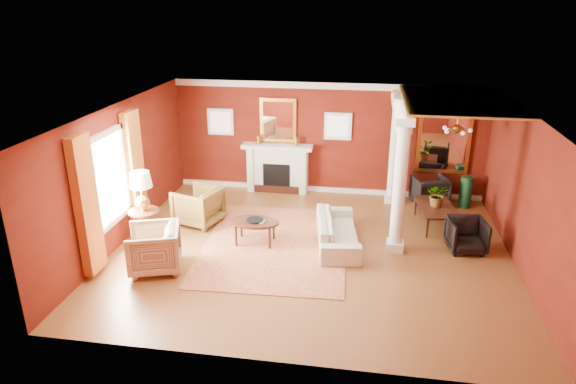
% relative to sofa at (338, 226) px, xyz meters
% --- Properties ---
extents(ground, '(8.00, 8.00, 0.00)m').
position_rel_sofa_xyz_m(ground, '(-0.51, -0.40, -0.41)').
color(ground, brown).
rests_on(ground, ground).
extents(room_shell, '(8.04, 7.04, 2.92)m').
position_rel_sofa_xyz_m(room_shell, '(-0.51, -0.40, 1.61)').
color(room_shell, maroon).
rests_on(room_shell, ground).
extents(fireplace, '(1.85, 0.42, 1.29)m').
position_rel_sofa_xyz_m(fireplace, '(-1.81, 2.92, 0.24)').
color(fireplace, white).
rests_on(fireplace, ground).
extents(overmantel_mirror, '(0.95, 0.07, 1.15)m').
position_rel_sofa_xyz_m(overmantel_mirror, '(-1.81, 3.05, 1.49)').
color(overmantel_mirror, gold).
rests_on(overmantel_mirror, fireplace).
extents(flank_window_left, '(0.70, 0.07, 0.70)m').
position_rel_sofa_xyz_m(flank_window_left, '(-3.36, 3.06, 1.39)').
color(flank_window_left, white).
rests_on(flank_window_left, room_shell).
extents(flank_window_right, '(0.70, 0.07, 0.70)m').
position_rel_sofa_xyz_m(flank_window_right, '(-0.26, 3.06, 1.39)').
color(flank_window_right, white).
rests_on(flank_window_right, room_shell).
extents(left_window, '(0.21, 2.55, 2.60)m').
position_rel_sofa_xyz_m(left_window, '(-4.41, -1.00, 1.02)').
color(left_window, white).
rests_on(left_window, room_shell).
extents(column_front, '(0.36, 0.36, 2.80)m').
position_rel_sofa_xyz_m(column_front, '(1.19, -0.10, 1.02)').
color(column_front, white).
rests_on(column_front, ground).
extents(column_back, '(0.36, 0.36, 2.80)m').
position_rel_sofa_xyz_m(column_back, '(1.19, 2.60, 1.02)').
color(column_back, white).
rests_on(column_back, ground).
extents(header_beam, '(0.30, 3.20, 0.32)m').
position_rel_sofa_xyz_m(header_beam, '(1.19, 1.50, 2.21)').
color(header_beam, white).
rests_on(header_beam, column_front).
extents(amber_ceiling, '(2.30, 3.40, 0.04)m').
position_rel_sofa_xyz_m(amber_ceiling, '(2.34, 1.35, 2.46)').
color(amber_ceiling, gold).
rests_on(amber_ceiling, room_shell).
extents(dining_mirror, '(1.30, 0.07, 1.70)m').
position_rel_sofa_xyz_m(dining_mirror, '(2.39, 3.05, 1.14)').
color(dining_mirror, gold).
rests_on(dining_mirror, room_shell).
extents(chandelier, '(0.60, 0.62, 0.75)m').
position_rel_sofa_xyz_m(chandelier, '(2.39, 1.40, 1.84)').
color(chandelier, '#BB923A').
rests_on(chandelier, room_shell).
extents(crown_trim, '(8.00, 0.08, 0.16)m').
position_rel_sofa_xyz_m(crown_trim, '(-0.51, 3.06, 2.41)').
color(crown_trim, white).
rests_on(crown_trim, room_shell).
extents(base_trim, '(8.00, 0.08, 0.12)m').
position_rel_sofa_xyz_m(base_trim, '(-0.51, 3.06, -0.35)').
color(base_trim, white).
rests_on(base_trim, ground).
extents(rug, '(3.12, 4.06, 0.02)m').
position_rel_sofa_xyz_m(rug, '(-1.28, -0.25, -0.40)').
color(rug, maroon).
rests_on(rug, ground).
extents(sofa, '(0.90, 2.15, 0.82)m').
position_rel_sofa_xyz_m(sofa, '(0.00, 0.00, 0.00)').
color(sofa, beige).
rests_on(sofa, ground).
extents(armchair_leopard, '(1.11, 1.15, 0.95)m').
position_rel_sofa_xyz_m(armchair_leopard, '(-3.22, 0.57, 0.07)').
color(armchair_leopard, black).
rests_on(armchair_leopard, ground).
extents(armchair_stripe, '(1.13, 1.17, 0.97)m').
position_rel_sofa_xyz_m(armchair_stripe, '(-3.37, -1.64, 0.08)').
color(armchair_stripe, tan).
rests_on(armchair_stripe, ground).
extents(coffee_table, '(1.02, 1.02, 0.51)m').
position_rel_sofa_xyz_m(coffee_table, '(-1.72, -0.24, 0.06)').
color(coffee_table, black).
rests_on(coffee_table, ground).
extents(coffee_book, '(0.15, 0.05, 0.20)m').
position_rel_sofa_xyz_m(coffee_book, '(-1.66, -0.26, 0.21)').
color(coffee_book, black).
rests_on(coffee_book, coffee_table).
extents(side_table, '(0.63, 0.63, 1.58)m').
position_rel_sofa_xyz_m(side_table, '(-4.01, -0.58, 0.67)').
color(side_table, black).
rests_on(side_table, ground).
extents(dining_table, '(0.66, 1.44, 0.77)m').
position_rel_sofa_xyz_m(dining_table, '(2.15, 1.27, -0.02)').
color(dining_table, black).
rests_on(dining_table, ground).
extents(dining_chair_near, '(0.82, 0.78, 0.75)m').
position_rel_sofa_xyz_m(dining_chair_near, '(2.62, 0.12, -0.03)').
color(dining_chair_near, black).
rests_on(dining_chair_near, ground).
extents(dining_chair_far, '(0.96, 0.92, 0.81)m').
position_rel_sofa_xyz_m(dining_chair_far, '(2.11, 2.56, -0.00)').
color(dining_chair_far, black).
rests_on(dining_chair_far, ground).
extents(green_urn, '(0.34, 0.34, 0.80)m').
position_rel_sofa_xyz_m(green_urn, '(2.97, 2.54, -0.09)').
color(green_urn, '#154224').
rests_on(green_urn, ground).
extents(potted_plant, '(0.52, 0.57, 0.42)m').
position_rel_sofa_xyz_m(potted_plant, '(2.13, 1.28, 0.58)').
color(potted_plant, '#26591E').
rests_on(potted_plant, dining_table).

